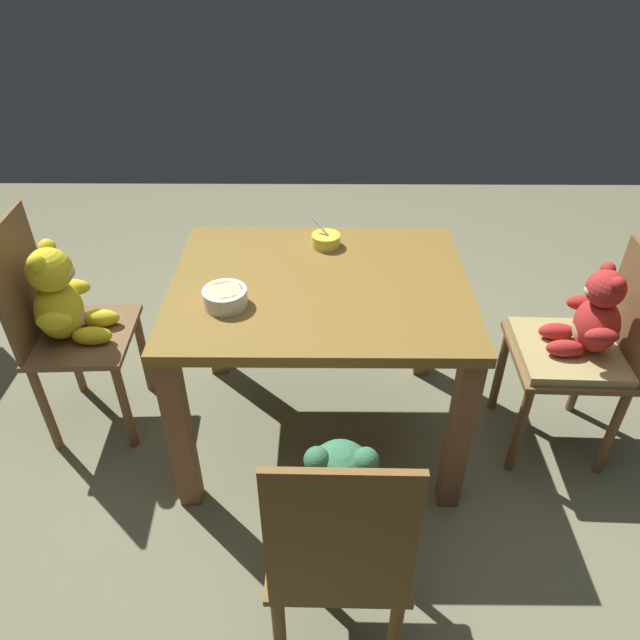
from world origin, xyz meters
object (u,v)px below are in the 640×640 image
Objects in this scene: teddy_chair_near_left at (63,310)px; porridge_bowl_yellow_far_center at (326,240)px; dining_table at (320,311)px; teddy_chair_near_right at (585,337)px; teddy_chair_near_front at (339,523)px; porridge_bowl_white_near_left at (225,297)px.

porridge_bowl_yellow_far_center is at bearing 9.25° from teddy_chair_near_left.
dining_table is 1.24× the size of teddy_chair_near_right.
teddy_chair_near_front reaches higher than porridge_bowl_yellow_far_center.
dining_table is at bearing -94.64° from porridge_bowl_yellow_far_center.
teddy_chair_near_front is at bearing -86.43° from dining_table.
dining_table is at bearing 25.19° from porridge_bowl_white_near_left.
porridge_bowl_white_near_left is (0.67, -0.20, 0.20)m from teddy_chair_near_left.
teddy_chair_near_right is 1.31m from porridge_bowl_white_near_left.
teddy_chair_near_front is at bearing -62.94° from porridge_bowl_white_near_left.
dining_table is 1.14× the size of teddy_chair_near_front.
dining_table is 1.13× the size of teddy_chair_near_left.
porridge_bowl_yellow_far_center is at bearing 50.86° from porridge_bowl_white_near_left.
teddy_chair_near_front is at bearing -88.34° from porridge_bowl_yellow_far_center.
teddy_chair_near_left is (-0.98, 0.06, -0.04)m from dining_table.
teddy_chair_near_right is at bearing -18.53° from porridge_bowl_yellow_far_center.
teddy_chair_near_front is (1.03, -0.92, -0.00)m from teddy_chair_near_left.
dining_table is at bearing -5.75° from teddy_chair_near_left.
teddy_chair_near_left is 6.32× the size of porridge_bowl_white_near_left.
teddy_chair_near_right is 5.80× the size of porridge_bowl_white_near_left.
teddy_chair_near_left reaches higher than teddy_chair_near_right.
teddy_chair_near_front reaches higher than dining_table.
teddy_chair_near_left is 1.04m from porridge_bowl_yellow_far_center.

